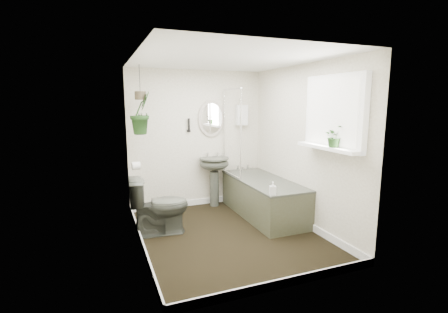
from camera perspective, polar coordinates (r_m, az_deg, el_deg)
name	(u,v)px	position (r m, az deg, el deg)	size (l,w,h in m)	color
floor	(228,235)	(4.54, 0.71, -13.61)	(2.30, 2.80, 0.02)	black
ceiling	(228,59)	(4.21, 0.78, 16.84)	(2.30, 2.80, 0.02)	white
wall_back	(197,139)	(5.54, -4.78, 3.04)	(2.30, 0.02, 2.30)	white
wall_front	(287,172)	(2.98, 11.05, -2.74)	(2.30, 0.02, 2.30)	white
wall_left	(137,156)	(3.94, -15.09, 0.07)	(0.02, 2.80, 2.30)	white
wall_right	(303,146)	(4.78, 13.74, 1.75)	(0.02, 2.80, 2.30)	white
skirting	(228,231)	(4.52, 0.71, -12.91)	(2.30, 2.80, 0.10)	white
bathtub	(263,197)	(5.19, 6.88, -7.16)	(0.72, 1.72, 0.58)	#3B3E36
bath_screen	(232,133)	(5.29, 1.41, 4.18)	(0.04, 0.72, 1.40)	silver
shower_box	(242,115)	(5.73, 3.11, 7.28)	(0.20, 0.10, 0.35)	white
oval_mirror	(211,118)	(5.55, -2.23, 6.70)	(0.46, 0.03, 0.62)	#B8AC9C
wall_sconce	(189,125)	(5.43, -6.19, 5.53)	(0.04, 0.04, 0.22)	black
toilet_roll_holder	(136,166)	(4.67, -15.21, -1.59)	(0.11, 0.11, 0.11)	white
window_recess	(334,113)	(4.14, 18.83, 7.30)	(0.08, 1.00, 0.90)	white
window_sill	(328,148)	(4.13, 17.77, 1.50)	(0.18, 1.00, 0.04)	white
window_blinds	(331,113)	(4.11, 18.34, 7.32)	(0.01, 0.86, 0.76)	white
toilet	(159,205)	(4.52, -11.28, -8.44)	(0.44, 0.77, 0.79)	#3B3E36
pedestal_sink	(214,182)	(5.59, -1.71, -4.44)	(0.50, 0.43, 0.85)	#3B3E36
sill_plant	(335,136)	(4.02, 18.88, 3.40)	(0.24, 0.20, 0.26)	black
hanging_plant	(141,113)	(4.85, -14.38, 7.43)	(0.34, 0.27, 0.61)	black
soap_bottle	(273,188)	(4.29, 8.57, -5.55)	(0.08, 0.08, 0.17)	black
hanging_pot	(140,96)	(4.85, -14.50, 10.33)	(0.16, 0.16, 0.12)	#3B3223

